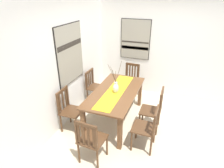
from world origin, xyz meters
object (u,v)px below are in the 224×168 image
Objects in this scene: chair_1 at (131,80)px; chair_5 at (154,109)px; chair_3 at (94,86)px; painting_on_back_wall at (70,54)px; chair_0 at (147,128)px; chair_4 at (70,109)px; painting_on_side_wall at (135,40)px; centerpiece_vase at (116,88)px; chair_2 at (91,140)px; dining_table at (116,95)px.

chair_5 is (-1.30, -0.85, 0.01)m from chair_1.
chair_3 is 0.71× the size of painting_on_back_wall.
chair_0 is 0.91× the size of chair_5.
chair_4 is at bearing 156.98° from chair_1.
painting_on_back_wall is 1.17× the size of painting_on_side_wall.
painting_on_back_wall is (0.01, 1.05, 0.62)m from centerpiece_vase.
painting_on_back_wall is at bearing 72.91° from chair_0.
chair_5 is at bearing -33.69° from chair_2.
painting_on_side_wall is at bearing 1.45° from centerpiece_vase.
painting_on_back_wall is at bearing 21.46° from chair_4.
chair_2 is 1.50m from chair_5.
chair_1 is at bearing 1.10° from centerpiece_vase.
chair_5 is (0.03, -0.82, -0.38)m from centerpiece_vase.
painting_on_back_wall reaches higher than painting_on_side_wall.
chair_4 is at bearing 89.65° from chair_0.
painting_on_side_wall reaches higher than chair_2.
chair_0 is 0.82× the size of painting_on_side_wall.
chair_3 is at bearing 53.40° from chair_0.
chair_1 is at bearing -37.59° from painting_on_back_wall.
painting_on_back_wall reaches higher than chair_2.
painting_on_side_wall is at bearing 27.11° from chair_5.
chair_0 is 2.19m from painting_on_back_wall.
centerpiece_vase is at bearing -0.51° from chair_2.
chair_1 is 1.01× the size of chair_2.
dining_table is at bearing -179.95° from chair_1.
chair_1 is at bearing 33.13° from chair_5.
chair_1 is (1.89, 0.83, 0.02)m from chair_0.
painting_on_back_wall reaches higher than chair_1.
chair_1 is 0.99× the size of chair_4.
chair_0 is at bearing 178.13° from chair_5.
chair_2 reaches higher than dining_table.
painting_on_side_wall reaches higher than chair_4.
chair_5 is 2.16m from painting_on_side_wall.
dining_table is 1.87× the size of chair_5.
chair_0 is 0.95× the size of chair_4.
dining_table is 0.24m from centerpiece_vase.
painting_on_back_wall is at bearing 40.18° from chair_2.
chair_0 is 1.63m from chair_4.
chair_2 reaches higher than chair_0.
chair_0 is 2.65m from painting_on_side_wall.
chair_1 is at bearing -48.35° from chair_3.
chair_5 is at bearing -146.87° from chair_1.
painting_on_back_wall reaches higher than chair_5.
chair_3 is 0.92× the size of chair_5.
dining_table is 1.68× the size of painting_on_side_wall.
chair_0 is (-0.62, -0.83, -0.18)m from dining_table.
chair_5 is 0.77× the size of painting_on_back_wall.
centerpiece_vase reaches higher than chair_4.
painting_on_back_wall reaches higher than centerpiece_vase.
centerpiece_vase is at bearing -178.55° from painting_on_side_wall.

